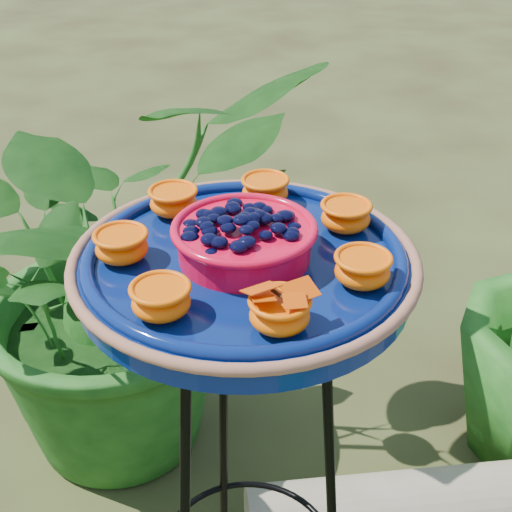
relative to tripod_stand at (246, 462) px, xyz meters
name	(u,v)px	position (x,y,z in m)	size (l,w,h in m)	color
tripod_stand	(246,462)	(0.00, 0.00, 0.00)	(0.43, 0.43, 0.91)	black
feeder_dish	(244,258)	(0.00, 0.00, 0.40)	(0.60, 0.60, 0.11)	#071955
shrub_back_left	(112,267)	(-0.39, 0.63, -0.03)	(0.93, 0.81, 1.03)	#154713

